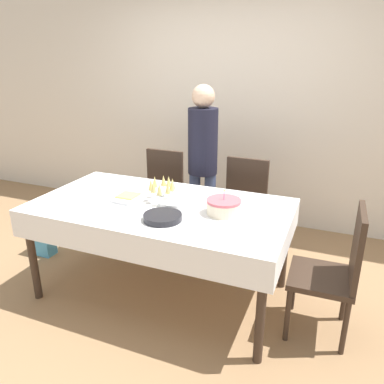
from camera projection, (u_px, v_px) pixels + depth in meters
ground_plane at (163, 291)px, 3.11m from camera, size 12.00×12.00×0.00m
wall_back at (229, 103)px, 4.16m from camera, size 8.00×0.05×2.70m
dining_table at (161, 216)px, 2.87m from camera, size 1.94×1.05×0.78m
dining_chair_far_left at (161, 194)px, 3.82m from camera, size 0.42×0.42×0.95m
dining_chair_far_right at (243, 206)px, 3.51m from camera, size 0.43×0.43×0.95m
dining_chair_right_end at (336, 268)px, 2.47m from camera, size 0.43×0.43×0.95m
birthday_cake at (224, 207)px, 2.66m from camera, size 0.25×0.25×0.18m
champagne_tray at (163, 190)px, 2.87m from camera, size 0.32×0.32×0.18m
plate_stack_main at (163, 217)px, 2.56m from camera, size 0.27×0.27×0.04m
plate_stack_dessert at (175, 203)px, 2.79m from camera, size 0.22×0.22×0.05m
cake_knife at (225, 225)px, 2.48m from camera, size 0.29×0.11×0.00m
fork_pile at (121, 202)px, 2.86m from camera, size 0.17×0.07×0.02m
napkin_pile at (128, 195)px, 3.00m from camera, size 0.15×0.15×0.01m
person_standing at (203, 154)px, 3.54m from camera, size 0.28×0.28×1.60m
gift_bag at (43, 241)px, 3.65m from camera, size 0.22×0.13×0.27m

